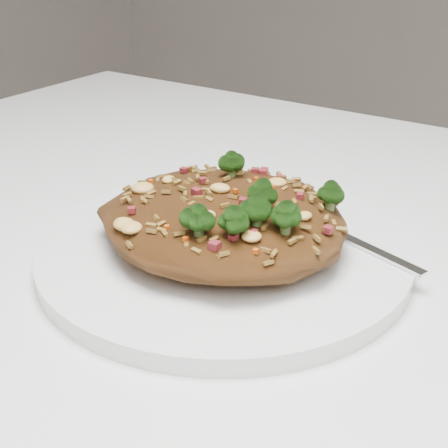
{
  "coord_description": "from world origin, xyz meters",
  "views": [
    {
      "loc": [
        0.16,
        -0.37,
        0.99
      ],
      "look_at": [
        -0.08,
        -0.03,
        0.78
      ],
      "focal_mm": 50.0,
      "sensor_mm": 36.0,
      "label": 1
    }
  ],
  "objects_px": {
    "dining_table": "(319,368)",
    "fried_rice": "(225,210)",
    "fork": "(344,236)",
    "plate": "(224,250)"
  },
  "relations": [
    {
      "from": "dining_table",
      "to": "fried_rice",
      "type": "distance_m",
      "value": 0.15
    },
    {
      "from": "plate",
      "to": "fork",
      "type": "bearing_deg",
      "value": 36.97
    },
    {
      "from": "fried_rice",
      "to": "dining_table",
      "type": "bearing_deg",
      "value": 19.17
    },
    {
      "from": "plate",
      "to": "fried_rice",
      "type": "distance_m",
      "value": 0.03
    },
    {
      "from": "dining_table",
      "to": "plate",
      "type": "xyz_separation_m",
      "value": [
        -0.08,
        -0.03,
        0.1
      ]
    },
    {
      "from": "fried_rice",
      "to": "fork",
      "type": "height_order",
      "value": "fried_rice"
    },
    {
      "from": "dining_table",
      "to": "fried_rice",
      "type": "bearing_deg",
      "value": -160.83
    },
    {
      "from": "dining_table",
      "to": "plate",
      "type": "height_order",
      "value": "plate"
    },
    {
      "from": "dining_table",
      "to": "plate",
      "type": "relative_size",
      "value": 4.25
    },
    {
      "from": "plate",
      "to": "fried_rice",
      "type": "relative_size",
      "value": 1.48
    }
  ]
}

